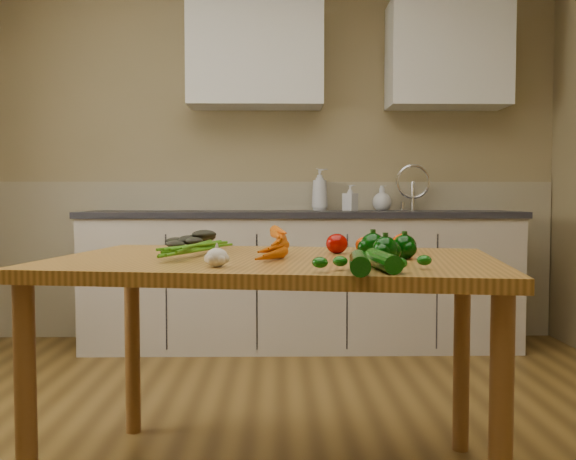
# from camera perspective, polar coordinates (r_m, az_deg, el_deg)

# --- Properties ---
(room) EXTENTS (4.04, 5.04, 2.64)m
(room) POSITION_cam_1_polar(r_m,az_deg,el_deg) (2.24, -2.26, 9.43)
(room) COLOR brown
(room) RESTS_ON ground
(counter_run) EXTENTS (2.84, 0.64, 1.14)m
(counter_run) POSITION_cam_1_polar(r_m,az_deg,el_deg) (4.28, 1.27, -4.24)
(counter_run) COLOR #B3A795
(counter_run) RESTS_ON ground
(upper_cabinets) EXTENTS (2.15, 0.35, 0.70)m
(upper_cabinets) POSITION_cam_1_polar(r_m,az_deg,el_deg) (4.50, 5.19, 15.23)
(upper_cabinets) COLOR silver
(upper_cabinets) RESTS_ON room
(table) EXTENTS (1.60, 1.17, 0.79)m
(table) POSITION_cam_1_polar(r_m,az_deg,el_deg) (2.18, -1.22, -4.74)
(table) COLOR #AE7832
(table) RESTS_ON ground
(soap_bottle_a) EXTENTS (0.13, 0.13, 0.29)m
(soap_bottle_a) POSITION_cam_1_polar(r_m,az_deg,el_deg) (4.42, 2.83, 3.61)
(soap_bottle_a) COLOR silver
(soap_bottle_a) RESTS_ON counter_run
(soap_bottle_b) EXTENTS (0.11, 0.11, 0.18)m
(soap_bottle_b) POSITION_cam_1_polar(r_m,az_deg,el_deg) (4.36, 5.55, 2.87)
(soap_bottle_b) COLOR silver
(soap_bottle_b) RESTS_ON counter_run
(soap_bottle_c) EXTENTS (0.18, 0.18, 0.17)m
(soap_bottle_c) POSITION_cam_1_polar(r_m,az_deg,el_deg) (4.46, 8.35, 2.83)
(soap_bottle_c) COLOR silver
(soap_bottle_c) RESTS_ON counter_run
(carrot_bunch) EXTENTS (0.30, 0.25, 0.07)m
(carrot_bunch) POSITION_cam_1_polar(r_m,az_deg,el_deg) (2.17, -3.53, -1.50)
(carrot_bunch) COLOR #C85504
(carrot_bunch) RESTS_ON table
(leafy_greens) EXTENTS (0.21, 0.19, 0.11)m
(leafy_greens) POSITION_cam_1_polar(r_m,az_deg,el_deg) (2.54, -9.05, -0.51)
(leafy_greens) COLOR black
(leafy_greens) RESTS_ON table
(garlic_bulb) EXTENTS (0.07, 0.07, 0.06)m
(garlic_bulb) POSITION_cam_1_polar(r_m,az_deg,el_deg) (1.89, -6.35, -2.45)
(garlic_bulb) COLOR beige
(garlic_bulb) RESTS_ON table
(pepper_a) EXTENTS (0.09, 0.09, 0.09)m
(pepper_a) POSITION_cam_1_polar(r_m,az_deg,el_deg) (2.13, 7.55, -1.44)
(pepper_a) COLOR black
(pepper_a) RESTS_ON table
(pepper_b) EXTENTS (0.08, 0.08, 0.08)m
(pepper_b) POSITION_cam_1_polar(r_m,az_deg,el_deg) (2.14, 10.31, -1.51)
(pepper_b) COLOR black
(pepper_b) RESTS_ON table
(pepper_c) EXTENTS (0.08, 0.08, 0.08)m
(pepper_c) POSITION_cam_1_polar(r_m,az_deg,el_deg) (2.02, 8.65, -1.75)
(pepper_c) COLOR black
(pepper_c) RESTS_ON table
(tomato_a) EXTENTS (0.08, 0.08, 0.07)m
(tomato_a) POSITION_cam_1_polar(r_m,az_deg,el_deg) (2.32, 4.36, -1.22)
(tomato_a) COLOR #950802
(tomato_a) RESTS_ON table
(tomato_b) EXTENTS (0.07, 0.07, 0.06)m
(tomato_b) POSITION_cam_1_polar(r_m,az_deg,el_deg) (2.35, 6.79, -1.33)
(tomato_b) COLOR #DA3905
(tomato_b) RESTS_ON table
(tomato_c) EXTENTS (0.08, 0.08, 0.07)m
(tomato_c) POSITION_cam_1_polar(r_m,az_deg,el_deg) (2.35, 10.17, -1.20)
(tomato_c) COLOR #DA3905
(tomato_c) RESTS_ON table
(zucchini_a) EXTENTS (0.07, 0.25, 0.05)m
(zucchini_a) POSITION_cam_1_polar(r_m,az_deg,el_deg) (1.82, 8.40, -2.71)
(zucchini_a) COLOR #074207
(zucchini_a) RESTS_ON table
(zucchini_b) EXTENTS (0.08, 0.22, 0.05)m
(zucchini_b) POSITION_cam_1_polar(r_m,az_deg,el_deg) (1.74, 6.36, -2.92)
(zucchini_b) COLOR #074207
(zucchini_b) RESTS_ON table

